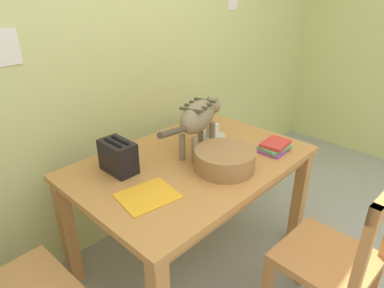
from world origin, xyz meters
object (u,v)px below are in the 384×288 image
at_px(cat, 199,117).
at_px(toaster, 118,157).
at_px(dining_table, 192,173).
at_px(book_stack, 275,147).
at_px(wicker_basket, 225,159).
at_px(coffee_mug, 212,130).
at_px(wooden_chair_near, 335,260).
at_px(magazine, 148,196).
at_px(saucer_bowl, 212,137).

xyz_separation_m(cat, toaster, (-0.46, 0.15, -0.13)).
bearing_deg(dining_table, book_stack, -33.31).
bearing_deg(toaster, wicker_basket, -43.96).
bearing_deg(coffee_mug, wooden_chair_near, -100.96).
bearing_deg(dining_table, magazine, -166.22).
height_order(cat, magazine, cat).
relative_size(wicker_basket, wooden_chair_near, 0.35).
bearing_deg(wicker_basket, cat, 76.12).
relative_size(saucer_bowl, wicker_basket, 0.54).
bearing_deg(wooden_chair_near, book_stack, 62.84).
relative_size(saucer_bowl, coffee_mug, 1.52).
xyz_separation_m(coffee_mug, toaster, (-0.65, 0.09, 0.02)).
xyz_separation_m(saucer_bowl, coffee_mug, (0.00, 0.00, 0.05)).
distance_m(coffee_mug, wooden_chair_near, 1.00).
bearing_deg(saucer_bowl, wooden_chair_near, -100.74).
bearing_deg(saucer_bowl, magazine, -163.69).
xyz_separation_m(dining_table, wooden_chair_near, (0.12, -0.82, -0.19)).
xyz_separation_m(cat, wicker_basket, (-0.06, -0.24, -0.16)).
distance_m(cat, saucer_bowl, 0.28).
height_order(wicker_basket, wooden_chair_near, wooden_chair_near).
bearing_deg(book_stack, coffee_mug, 108.38).
bearing_deg(saucer_bowl, book_stack, -71.12).
xyz_separation_m(dining_table, magazine, (-0.40, -0.10, 0.09)).
relative_size(saucer_bowl, magazine, 0.67).
xyz_separation_m(dining_table, cat, (0.11, 0.05, 0.30)).
bearing_deg(magazine, cat, 25.49).
relative_size(dining_table, coffee_mug, 11.43).
relative_size(cat, magazine, 2.48).
bearing_deg(toaster, magazine, -99.55).
bearing_deg(magazine, saucer_bowl, 25.85).
height_order(dining_table, saucer_bowl, saucer_bowl).
xyz_separation_m(cat, book_stack, (0.31, -0.32, -0.19)).
relative_size(book_stack, wooden_chair_near, 0.21).
bearing_deg(book_stack, saucer_bowl, 108.88).
bearing_deg(toaster, saucer_bowl, -8.01).
distance_m(magazine, wicker_basket, 0.47).
xyz_separation_m(magazine, wooden_chair_near, (0.52, -0.73, -0.28)).
xyz_separation_m(magazine, toaster, (0.05, 0.29, 0.08)).
distance_m(cat, toaster, 0.50).
xyz_separation_m(saucer_bowl, book_stack, (0.13, -0.38, 0.01)).
bearing_deg(wooden_chair_near, coffee_mug, 81.14).
distance_m(dining_table, wicker_basket, 0.25).
height_order(wicker_basket, toaster, toaster).
distance_m(cat, wooden_chair_near, 1.00).
xyz_separation_m(magazine, wicker_basket, (0.45, -0.09, 0.05)).
height_order(dining_table, toaster, toaster).
distance_m(toaster, wooden_chair_near, 1.18).
relative_size(cat, saucer_bowl, 3.71).
bearing_deg(book_stack, dining_table, 146.69).
xyz_separation_m(saucer_bowl, magazine, (-0.70, -0.20, -0.01)).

